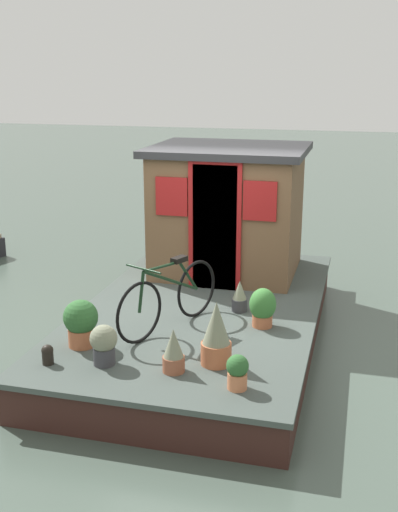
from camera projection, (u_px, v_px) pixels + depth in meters
ground_plane at (203, 339)px, 8.24m from camera, size 60.00×60.00×0.00m
houseboat_deck at (203, 322)px, 8.17m from camera, size 5.15×2.90×0.49m
houseboat_cabin at (228, 209)px, 9.19m from camera, size 1.86×2.19×1.84m
bicycle at (169, 297)px, 7.23m from camera, size 1.56×0.76×0.84m
potted_plant_mint at (174, 351)px, 6.24m from camera, size 0.22×0.22×0.45m
potted_plant_sage at (240, 297)px, 7.82m from camera, size 0.19×0.19×0.39m
potted_plant_thyme at (104, 344)px, 6.39m from camera, size 0.28×0.28×0.42m
potted_plant_basil at (263, 307)px, 7.34m from camera, size 0.31×0.31×0.46m
potted_plant_rosemary at (237, 371)px, 5.91m from camera, size 0.21×0.21×0.34m
potted_plant_ivy at (81, 322)px, 6.81m from camera, size 0.38×0.38×0.52m
potted_plant_geranium at (216, 335)px, 6.37m from camera, size 0.32×0.32×0.67m
mooring_bollard at (48, 354)px, 6.42m from camera, size 0.12×0.12×0.21m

